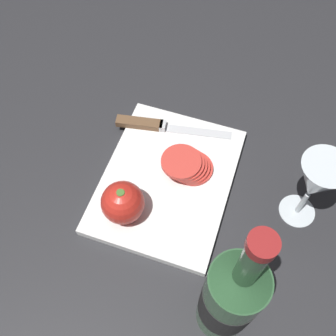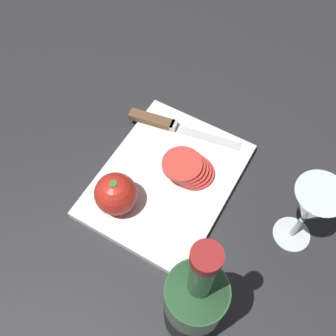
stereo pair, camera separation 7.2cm
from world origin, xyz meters
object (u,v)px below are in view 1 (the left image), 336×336
whole_tomato (123,203)px  tomato_slice_stack_near (187,165)px  wine_glass (316,183)px  wine_bottle (230,299)px  knife (149,125)px

whole_tomato → tomato_slice_stack_near: 0.15m
tomato_slice_stack_near → wine_glass: bearing=-92.5°
wine_bottle → wine_glass: bearing=-21.5°
wine_glass → tomato_slice_stack_near: bearing=87.5°
wine_bottle → whole_tomato: (0.11, 0.21, -0.06)m
knife → tomato_slice_stack_near: bearing=-46.0°
wine_glass → knife: (0.08, 0.32, -0.09)m
wine_bottle → knife: wine_bottle is taller
wine_bottle → whole_tomato: bearing=61.5°
whole_tomato → tomato_slice_stack_near: (0.12, -0.08, -0.02)m
whole_tomato → tomato_slice_stack_near: size_ratio=0.80×
whole_tomato → knife: (0.19, 0.02, -0.03)m
wine_bottle → tomato_slice_stack_near: (0.23, 0.13, -0.08)m
tomato_slice_stack_near → whole_tomato: bearing=146.0°
wine_glass → knife: wine_glass is taller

